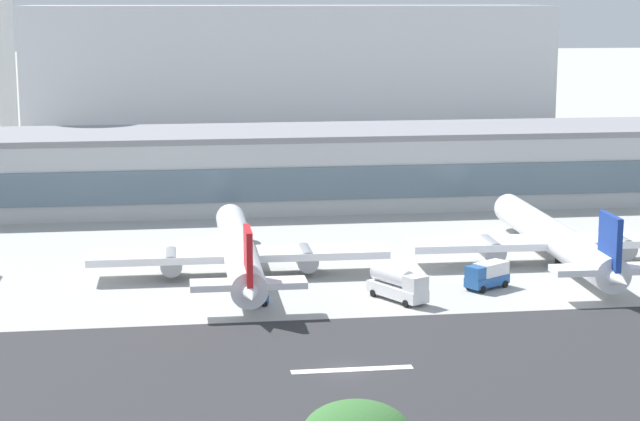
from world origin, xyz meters
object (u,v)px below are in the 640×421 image
at_px(terminal_building, 340,166).
at_px(service_box_truck_2, 487,275).
at_px(airliner_red_tail_gate_1, 239,253).
at_px(distant_hotel_block, 288,67).
at_px(service_fuel_truck_0, 398,284).
at_px(airliner_navy_tail_gate_2, 558,241).
at_px(service_baggage_tug_1, 254,297).

xyz_separation_m(terminal_building, service_box_truck_2, (8.83, -61.32, -4.83)).
bearing_deg(airliner_red_tail_gate_1, distant_hotel_block, -7.99).
height_order(terminal_building, service_fuel_truck_0, terminal_building).
bearing_deg(service_fuel_truck_0, airliner_navy_tail_gate_2, 91.12).
bearing_deg(terminal_building, airliner_red_tail_gate_1, -112.55).
relative_size(airliner_red_tail_gate_1, airliner_navy_tail_gate_2, 0.97).
bearing_deg(airliner_navy_tail_gate_2, service_baggage_tug_1, 110.41).
distance_m(terminal_building, airliner_red_tail_gate_1, 55.82).
height_order(service_fuel_truck_0, service_baggage_tug_1, service_fuel_truck_0).
distance_m(airliner_red_tail_gate_1, service_baggage_tug_1, 13.90).
height_order(distant_hotel_block, airliner_red_tail_gate_1, distant_hotel_block).
bearing_deg(service_baggage_tug_1, airliner_red_tail_gate_1, 78.84).
bearing_deg(terminal_building, service_box_truck_2, -81.81).
bearing_deg(airliner_navy_tail_gate_2, airliner_red_tail_gate_1, 92.69).
height_order(airliner_navy_tail_gate_2, service_box_truck_2, airliner_navy_tail_gate_2).
distance_m(service_fuel_truck_0, service_baggage_tug_1, 17.30).
xyz_separation_m(service_fuel_truck_0, service_baggage_tug_1, (-17.27, 0.07, -0.98)).
bearing_deg(airliner_navy_tail_gate_2, terminal_building, 24.84).
bearing_deg(terminal_building, service_baggage_tug_1, -107.58).
xyz_separation_m(airliner_navy_tail_gate_2, service_box_truck_2, (-13.12, -10.90, -1.56)).
distance_m(distant_hotel_block, service_fuel_truck_0, 182.42).
xyz_separation_m(airliner_navy_tail_gate_2, service_baggage_tug_1, (-42.60, -14.75, -2.30)).
relative_size(service_baggage_tug_1, service_box_truck_2, 0.55).
xyz_separation_m(distant_hotel_block, service_fuel_truck_0, (-7.46, -181.65, -14.99)).
relative_size(distant_hotel_block, service_fuel_truck_0, 16.32).
bearing_deg(service_fuel_truck_0, service_baggage_tug_1, -119.43).
bearing_deg(service_box_truck_2, terminal_building, -114.45).
xyz_separation_m(terminal_building, airliner_navy_tail_gate_2, (21.95, -50.41, -3.28)).
relative_size(airliner_red_tail_gate_1, service_fuel_truck_0, 5.61).
height_order(airliner_red_tail_gate_1, service_box_truck_2, airliner_red_tail_gate_1).
bearing_deg(terminal_building, airliner_navy_tail_gate_2, -66.47).
relative_size(airliner_navy_tail_gate_2, service_baggage_tug_1, 14.39).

